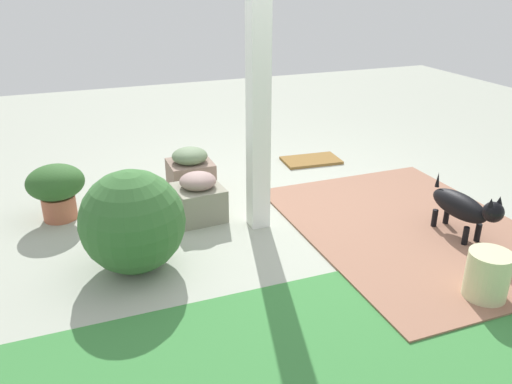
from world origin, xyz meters
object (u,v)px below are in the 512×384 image
(stone_planter_nearest, at_px, (191,172))
(stone_planter_near, at_px, (199,198))
(ceramic_urn, at_px, (487,276))
(doormat, at_px, (311,160))
(porch_pillar, at_px, (258,94))
(round_shrub, at_px, (133,222))
(dog, at_px, (464,207))
(terracotta_pot_broad, at_px, (56,187))

(stone_planter_nearest, relative_size, stone_planter_near, 1.04)
(ceramic_urn, relative_size, doormat, 0.54)
(porch_pillar, height_order, stone_planter_nearest, porch_pillar)
(stone_planter_nearest, bearing_deg, stone_planter_near, 82.27)
(stone_planter_nearest, xyz_separation_m, round_shrub, (0.72, 1.22, 0.16))
(round_shrub, xyz_separation_m, dog, (-2.51, 0.48, -0.10))
(porch_pillar, xyz_separation_m, dog, (-1.43, 0.81, -0.85))
(terracotta_pot_broad, height_order, dog, terracotta_pot_broad)
(stone_planter_nearest, relative_size, terracotta_pot_broad, 0.92)
(dog, xyz_separation_m, doormat, (0.31, -2.05, -0.26))
(round_shrub, relative_size, doormat, 1.18)
(stone_planter_near, xyz_separation_m, round_shrub, (0.64, 0.63, 0.18))
(porch_pillar, distance_m, stone_planter_near, 1.07)
(porch_pillar, distance_m, stone_planter_nearest, 1.32)
(porch_pillar, xyz_separation_m, doormat, (-1.13, -1.24, -1.11))
(round_shrub, height_order, ceramic_urn, round_shrub)
(dog, bearing_deg, round_shrub, -10.83)
(round_shrub, bearing_deg, stone_planter_near, -135.51)
(round_shrub, relative_size, dog, 1.09)
(dog, distance_m, ceramic_urn, 0.85)
(stone_planter_near, height_order, doormat, stone_planter_near)
(stone_planter_near, distance_m, round_shrub, 0.92)
(porch_pillar, height_order, doormat, porch_pillar)
(doormat, bearing_deg, porch_pillar, 47.81)
(porch_pillar, bearing_deg, doormat, -132.19)
(doormat, bearing_deg, round_shrub, 35.51)
(terracotta_pot_broad, relative_size, dog, 0.71)
(stone_planter_nearest, xyz_separation_m, terracotta_pot_broad, (1.21, 0.16, 0.08))
(stone_planter_near, xyz_separation_m, dog, (-1.87, 1.11, 0.08))
(porch_pillar, distance_m, terracotta_pot_broad, 1.92)
(doormat, bearing_deg, ceramic_urn, 87.44)
(stone_planter_near, xyz_separation_m, ceramic_urn, (-1.44, 1.84, -0.02))
(stone_planter_nearest, distance_m, dog, 2.47)
(terracotta_pot_broad, bearing_deg, stone_planter_near, 159.50)
(round_shrub, bearing_deg, porch_pillar, -163.05)
(stone_planter_nearest, relative_size, dog, 0.65)
(stone_planter_nearest, height_order, doormat, stone_planter_nearest)
(terracotta_pot_broad, height_order, doormat, terracotta_pot_broad)
(terracotta_pot_broad, bearing_deg, porch_pillar, 155.16)
(porch_pillar, bearing_deg, dog, 150.58)
(stone_planter_near, bearing_deg, porch_pillar, 145.20)
(porch_pillar, xyz_separation_m, round_shrub, (1.08, 0.33, -0.75))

